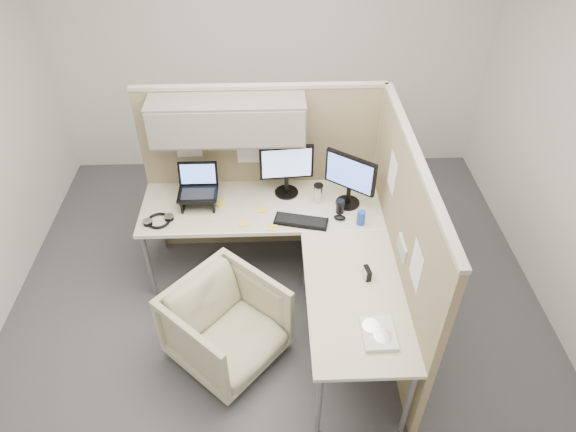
{
  "coord_description": "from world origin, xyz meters",
  "views": [
    {
      "loc": [
        -0.01,
        -2.76,
        3.41
      ],
      "look_at": [
        0.1,
        0.25,
        0.85
      ],
      "focal_mm": 32.0,
      "sensor_mm": 36.0,
      "label": 1
    }
  ],
  "objects_px": {
    "desk": "(292,242)",
    "office_chair": "(226,323)",
    "monitor_left": "(287,166)",
    "keyboard": "(301,221)"
  },
  "relations": [
    {
      "from": "monitor_left",
      "to": "desk",
      "type": "bearing_deg",
      "value": -92.19
    },
    {
      "from": "keyboard",
      "to": "office_chair",
      "type": "bearing_deg",
      "value": -116.44
    },
    {
      "from": "office_chair",
      "to": "monitor_left",
      "type": "distance_m",
      "value": 1.34
    },
    {
      "from": "keyboard",
      "to": "monitor_left",
      "type": "bearing_deg",
      "value": 118.5
    },
    {
      "from": "desk",
      "to": "keyboard",
      "type": "relative_size",
      "value": 4.71
    },
    {
      "from": "desk",
      "to": "office_chair",
      "type": "distance_m",
      "value": 0.78
    },
    {
      "from": "monitor_left",
      "to": "office_chair",
      "type": "bearing_deg",
      "value": -118.36
    },
    {
      "from": "desk",
      "to": "monitor_left",
      "type": "height_order",
      "value": "monitor_left"
    },
    {
      "from": "desk",
      "to": "monitor_left",
      "type": "xyz_separation_m",
      "value": [
        -0.02,
        0.57,
        0.32
      ]
    },
    {
      "from": "monitor_left",
      "to": "keyboard",
      "type": "height_order",
      "value": "monitor_left"
    }
  ]
}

